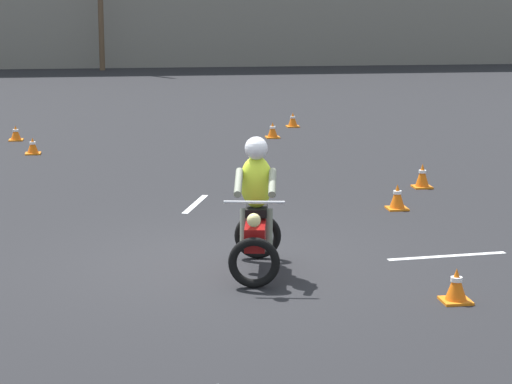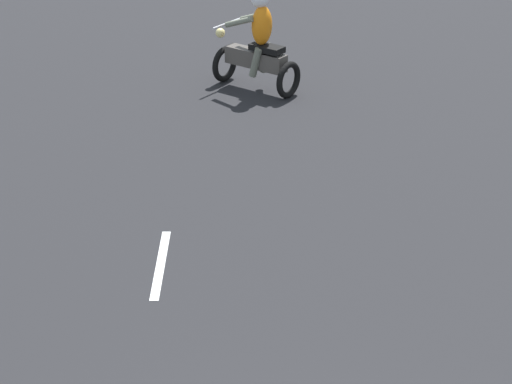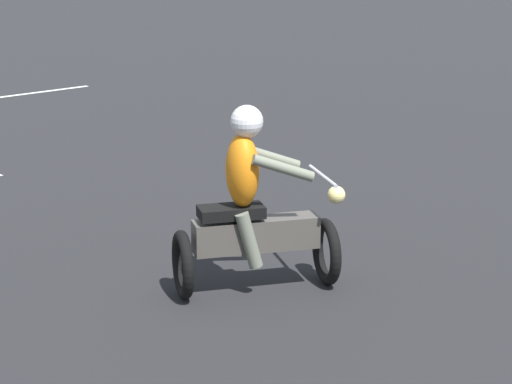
{
  "view_description": "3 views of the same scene",
  "coord_description": "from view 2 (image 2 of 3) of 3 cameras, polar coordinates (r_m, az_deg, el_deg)",
  "views": [
    {
      "loc": [
        -1.38,
        -12.11,
        3.34
      ],
      "look_at": [
        0.3,
        -0.5,
        1.0
      ],
      "focal_mm": 70.0,
      "sensor_mm": 36.0,
      "label": 1
    },
    {
      "loc": [
        3.44,
        -3.08,
        5.67
      ],
      "look_at": [
        -4.1,
        3.11,
        0.9
      ],
      "focal_mm": 70.0,
      "sensor_mm": 36.0,
      "label": 2
    },
    {
      "loc": [
        -8.32,
        14.92,
        3.24
      ],
      "look_at": [
        -8.49,
        6.72,
        0.9
      ],
      "focal_mm": 70.0,
      "sensor_mm": 36.0,
      "label": 3
    }
  ],
  "objects": [
    {
      "name": "motorcycle_rider_background",
      "position": [
        16.19,
        0.09,
        8.29
      ],
      "size": [
        1.56,
        0.95,
        1.66
      ],
      "rotation": [
        0.0,
        0.0,
        1.81
      ],
      "color": "black",
      "rests_on": "ground"
    },
    {
      "name": "lane_stripe_nw",
      "position": [
        11.32,
        -5.47,
        -4.12
      ],
      "size": [
        1.25,
        1.06,
        0.01
      ],
      "primitive_type": "cube",
      "rotation": [
        0.0,
        0.0,
        4.02
      ],
      "color": "silver",
      "rests_on": "ground"
    }
  ]
}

